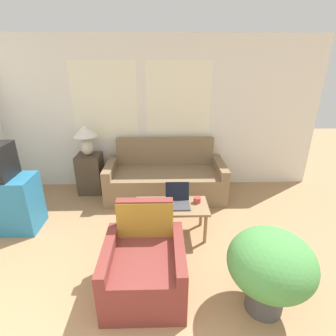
% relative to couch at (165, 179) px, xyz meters
% --- Properties ---
extents(wall_back, '(6.01, 0.06, 2.60)m').
position_rel_couch_xyz_m(wall_back, '(-0.32, 0.44, 1.02)').
color(wall_back, white).
rests_on(wall_back, ground_plane).
extents(couch, '(1.99, 0.86, 0.94)m').
position_rel_couch_xyz_m(couch, '(0.00, 0.00, 0.00)').
color(couch, '#846B4C').
rests_on(couch, ground_plane).
extents(armchair, '(0.79, 0.79, 0.88)m').
position_rel_couch_xyz_m(armchair, '(-0.24, -2.07, -0.01)').
color(armchair, brown).
rests_on(armchair, ground_plane).
extents(tv_dresser, '(0.99, 0.50, 0.78)m').
position_rel_couch_xyz_m(tv_dresser, '(-2.28, -0.96, 0.10)').
color(tv_dresser, teal).
rests_on(tv_dresser, ground_plane).
extents(side_table, '(0.41, 0.41, 0.69)m').
position_rel_couch_xyz_m(side_table, '(-1.32, 0.14, 0.06)').
color(side_table, '#4C3D2D').
rests_on(side_table, ground_plane).
extents(table_lamp, '(0.40, 0.40, 0.53)m').
position_rel_couch_xyz_m(table_lamp, '(-1.32, 0.14, 0.76)').
color(table_lamp, beige).
rests_on(table_lamp, side_table).
extents(coffee_table, '(0.96, 0.49, 0.45)m').
position_rel_couch_xyz_m(coffee_table, '(0.06, -1.17, 0.11)').
color(coffee_table, '#8E704C').
rests_on(coffee_table, ground_plane).
extents(laptop, '(0.31, 0.32, 0.26)m').
position_rel_couch_xyz_m(laptop, '(0.14, -1.13, 0.22)').
color(laptop, '#47474C').
rests_on(laptop, coffee_table).
extents(cup_navy, '(0.09, 0.09, 0.09)m').
position_rel_couch_xyz_m(cup_navy, '(-0.10, -1.24, 0.21)').
color(cup_navy, gold).
rests_on(cup_navy, coffee_table).
extents(cup_yellow, '(0.09, 0.09, 0.08)m').
position_rel_couch_xyz_m(cup_yellow, '(-0.27, -1.14, 0.20)').
color(cup_yellow, '#B23D38').
rests_on(cup_yellow, coffee_table).
extents(cup_white, '(0.09, 0.09, 0.08)m').
position_rel_couch_xyz_m(cup_white, '(0.40, -1.10, 0.20)').
color(cup_white, '#B23D38').
rests_on(cup_white, coffee_table).
extents(potted_plant, '(0.77, 0.77, 0.84)m').
position_rel_couch_xyz_m(potted_plant, '(0.90, -2.34, 0.23)').
color(potted_plant, '#4C4C4C').
rests_on(potted_plant, ground_plane).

